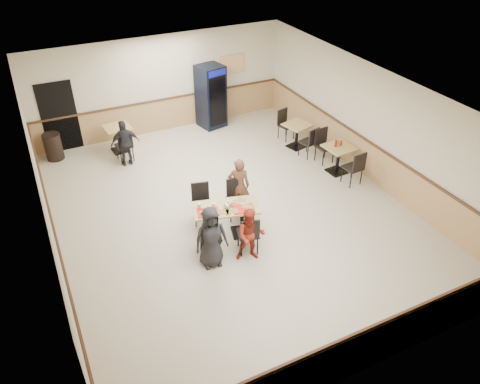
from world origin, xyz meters
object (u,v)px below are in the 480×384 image
diner_woman_right (251,235)px  side_table_far (297,132)px  diner_woman_left (211,237)px  diner_man_opposite (239,186)px  lone_diner (125,143)px  trash_bin (53,147)px  main_table (226,216)px  side_table_near (338,155)px  back_table (118,135)px  pepsi_cooler (211,97)px

diner_woman_right → side_table_far: (3.51, 3.83, -0.12)m
diner_woman_left → diner_woman_right: bearing=-8.6°
diner_man_opposite → diner_woman_left: bearing=74.8°
diner_man_opposite → lone_diner: diner_man_opposite is taller
diner_woman_right → trash_bin: 7.02m
diner_woman_left → diner_man_opposite: size_ratio=0.98×
main_table → diner_man_opposite: 1.01m
lone_diner → side_table_near: bearing=151.6°
diner_woman_right → lone_diner: size_ratio=0.93×
side_table_far → back_table: 5.26m
diner_woman_right → diner_man_opposite: 1.76m
lone_diner → pepsi_cooler: 3.40m
main_table → diner_man_opposite: diner_man_opposite is taller
lone_diner → side_table_far: size_ratio=1.56×
diner_woman_left → side_table_far: bearing=45.9°
side_table_near → lone_diner: bearing=149.9°
side_table_near → back_table: size_ratio=1.00×
diner_man_opposite → pepsi_cooler: bearing=-78.2°
main_table → diner_woman_left: diner_woman_left is taller
diner_woman_left → side_table_far: (4.30, 3.62, -0.20)m
main_table → trash_bin: trash_bin is taller
diner_woman_left → side_table_near: bearing=28.5°
trash_bin → back_table: bearing=-11.0°
side_table_near → side_table_far: bearing=98.1°
diner_man_opposite → trash_bin: size_ratio=1.85×
pepsi_cooler → diner_woman_left: bearing=-125.3°
lone_diner → side_table_near: lone_diner is taller
side_table_near → back_table: bearing=143.0°
diner_woman_left → back_table: diner_woman_left is taller
diner_woman_left → diner_woman_right: 0.83m
side_table_near → trash_bin: 8.04m
main_table → diner_woman_left: 1.01m
diner_woman_left → pepsi_cooler: 6.65m
main_table → lone_diner: 4.27m
diner_man_opposite → side_table_far: size_ratio=1.67×
lone_diner → trash_bin: 2.20m
side_table_near → trash_bin: side_table_near is taller
diner_woman_left → diner_man_opposite: bearing=53.5°
diner_woman_left → lone_diner: 4.86m
diner_woman_left → pepsi_cooler: pepsi_cooler is taller
lone_diner → side_table_far: bearing=167.6°
main_table → pepsi_cooler: (1.94, 5.38, 0.49)m
pepsi_cooler → diner_woman_right: bearing=-118.2°
diner_woman_left → pepsi_cooler: bearing=72.7°
main_table → back_table: back_table is taller
side_table_near → trash_bin: bearing=148.7°
diner_man_opposite → pepsi_cooler: (1.27, 4.65, 0.29)m
diner_woman_right → lone_diner: 5.21m
diner_man_opposite → side_table_far: 3.67m
diner_woman_right → pepsi_cooler: bearing=95.3°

